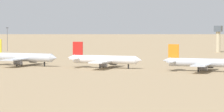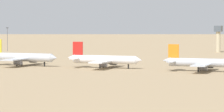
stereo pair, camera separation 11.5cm
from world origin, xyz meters
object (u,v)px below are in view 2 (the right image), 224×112
object	(u,v)px
parked_jet_yellow_2	(21,57)
light_pole_west	(7,38)
parked_jet_orange_4	(202,63)
control_tower	(218,36)
parked_jet_red_3	(104,60)

from	to	relation	value
parked_jet_yellow_2	light_pole_west	xyz separation A→B (m)	(-91.86, 124.31, 5.66)
parked_jet_orange_4	control_tower	bearing A→B (deg)	97.80
control_tower	light_pole_west	world-z (taller)	control_tower
parked_jet_yellow_2	control_tower	xyz separation A→B (m)	(57.89, 172.63, 7.20)
parked_jet_yellow_2	light_pole_west	size ratio (longest dim) A/B	2.33
parked_jet_red_3	light_pole_west	size ratio (longest dim) A/B	2.21
parked_jet_yellow_2	control_tower	world-z (taller)	control_tower
parked_jet_orange_4	parked_jet_yellow_2	bearing A→B (deg)	177.63
parked_jet_yellow_2	light_pole_west	distance (m)	154.67
parked_jet_yellow_2	control_tower	distance (m)	182.22
control_tower	light_pole_west	xyz separation A→B (m)	(-149.75, -48.32, -1.55)
light_pole_west	control_tower	bearing A→B (deg)	17.88
parked_jet_yellow_2	light_pole_west	world-z (taller)	light_pole_west
parked_jet_orange_4	light_pole_west	bearing A→B (deg)	142.45
parked_jet_red_3	control_tower	xyz separation A→B (m)	(11.88, 168.89, 7.44)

